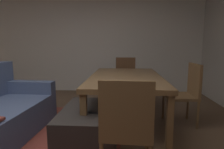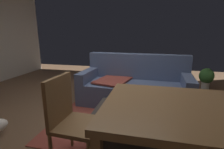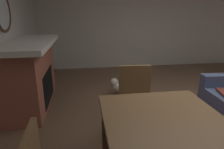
# 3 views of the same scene
# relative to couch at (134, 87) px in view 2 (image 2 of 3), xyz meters

# --- Properties ---
(floor) EXTENTS (8.28, 8.28, 0.00)m
(floor) POSITION_rel_couch_xyz_m (-0.48, -0.73, -0.32)
(floor) COLOR brown
(area_rug) EXTENTS (2.60, 2.00, 0.01)m
(area_rug) POSITION_rel_couch_xyz_m (0.15, -0.69, -0.32)
(area_rug) COLOR brown
(area_rug) RESTS_ON ground
(couch) EXTENTS (2.10, 1.04, 0.94)m
(couch) POSITION_rel_couch_xyz_m (0.00, 0.00, 0.00)
(couch) COLOR #4C5B7F
(couch) RESTS_ON ground
(ottoman_coffee_table) EXTENTS (1.01, 0.66, 0.44)m
(ottoman_coffee_table) POSITION_rel_couch_xyz_m (0.15, -1.32, -0.10)
(ottoman_coffee_table) COLOR #2D2826
(ottoman_coffee_table) RESTS_ON ground
(tv_remote) EXTENTS (0.08, 0.17, 0.02)m
(tv_remote) POSITION_rel_couch_xyz_m (-0.00, -1.41, 0.13)
(tv_remote) COLOR black
(tv_remote) RESTS_ON ottoman_coffee_table
(dining_table) EXTENTS (1.89, 1.06, 0.74)m
(dining_table) POSITION_rel_couch_xyz_m (0.84, -1.76, 0.35)
(dining_table) COLOR brown
(dining_table) RESTS_ON ground
(dining_chair_west) EXTENTS (0.46, 0.46, 0.93)m
(dining_chair_west) POSITION_rel_couch_xyz_m (-0.50, -1.75, 0.20)
(dining_chair_west) COLOR brown
(dining_chair_west) RESTS_ON ground
(potted_plant) EXTENTS (0.34, 0.34, 0.53)m
(potted_plant) POSITION_rel_couch_xyz_m (1.63, 1.17, -0.01)
(potted_plant) COLOR beige
(potted_plant) RESTS_ON ground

